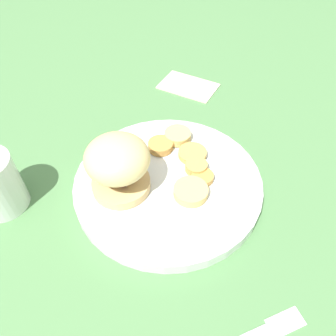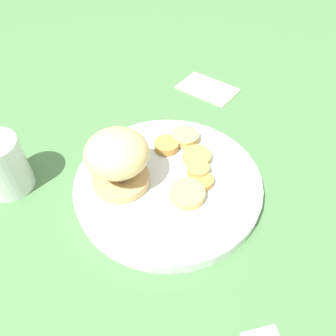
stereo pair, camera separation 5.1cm
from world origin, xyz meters
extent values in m
plane|color=#4C7A47|center=(0.00, 0.00, 0.00)|extent=(4.00, 4.00, 0.00)
cylinder|color=silver|center=(0.00, 0.00, 0.01)|extent=(0.30, 0.30, 0.02)
torus|color=silver|center=(0.00, 0.00, 0.02)|extent=(0.30, 0.30, 0.01)
cylinder|color=tan|center=(-0.06, -0.05, 0.03)|extent=(0.09, 0.09, 0.02)
ellipsoid|color=#563323|center=(-0.09, 0.00, 0.05)|extent=(0.06, 0.06, 0.01)
ellipsoid|color=brown|center=(-0.06, -0.05, 0.05)|extent=(0.04, 0.04, 0.01)
ellipsoid|color=brown|center=(-0.08, -0.04, 0.05)|extent=(0.02, 0.03, 0.02)
ellipsoid|color=#4C281E|center=(-0.05, -0.05, 0.05)|extent=(0.04, 0.03, 0.02)
ellipsoid|color=#4C281E|center=(-0.09, -0.05, 0.05)|extent=(0.05, 0.04, 0.01)
ellipsoid|color=#563323|center=(-0.06, -0.05, 0.05)|extent=(0.05, 0.03, 0.01)
ellipsoid|color=#E5C17F|center=(-0.06, -0.05, 0.09)|extent=(0.10, 0.10, 0.06)
cylinder|color=tan|center=(0.03, 0.04, 0.03)|extent=(0.04, 0.04, 0.01)
cylinder|color=#DBB766|center=(0.05, -0.02, 0.03)|extent=(0.05, 0.05, 0.01)
cylinder|color=#BC8942|center=(-0.04, 0.06, 0.03)|extent=(0.04, 0.04, 0.01)
cylinder|color=#DBB766|center=(-0.02, 0.10, 0.03)|extent=(0.05, 0.05, 0.01)
cylinder|color=tan|center=(0.02, 0.06, 0.03)|extent=(0.05, 0.05, 0.01)
cylinder|color=#BC8942|center=(0.05, 0.02, 0.03)|extent=(0.04, 0.04, 0.01)
cube|color=silver|center=(0.22, -0.14, 0.00)|extent=(0.05, 0.05, 0.00)
cube|color=beige|center=(-0.08, 0.29, 0.00)|extent=(0.13, 0.09, 0.01)
camera|label=1|loc=(0.14, -0.32, 0.42)|focal=35.00mm
camera|label=2|loc=(0.19, -0.29, 0.42)|focal=35.00mm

